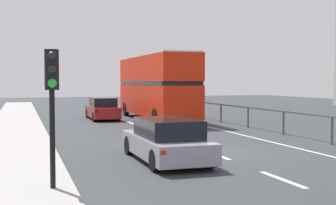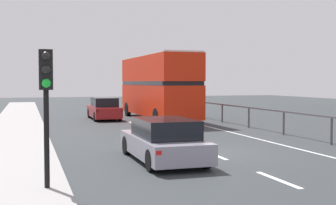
# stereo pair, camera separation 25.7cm
# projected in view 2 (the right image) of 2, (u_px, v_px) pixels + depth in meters

# --- Properties ---
(ground_plane) EXTENTS (75.42, 120.00, 0.10)m
(ground_plane) POSITION_uv_depth(u_px,v_px,m) (208.00, 154.00, 16.07)
(ground_plane) COLOR #2E3235
(near_sidewalk_kerb) EXTENTS (2.81, 80.00, 0.14)m
(near_sidewalk_kerb) POSITION_uv_depth(u_px,v_px,m) (11.00, 160.00, 14.05)
(near_sidewalk_kerb) COLOR gray
(near_sidewalk_kerb) RESTS_ON ground
(lane_paint_markings) EXTENTS (3.71, 46.00, 0.01)m
(lane_paint_markings) POSITION_uv_depth(u_px,v_px,m) (184.00, 127.00, 24.77)
(lane_paint_markings) COLOR silver
(lane_paint_markings) RESTS_ON ground
(bridge_side_railing) EXTENTS (0.10, 42.00, 1.15)m
(bridge_side_railing) POSITION_uv_depth(u_px,v_px,m) (235.00, 109.00, 26.24)
(bridge_side_railing) COLOR #4D4951
(bridge_side_railing) RESTS_ON ground
(double_decker_bus_red) EXTENTS (2.64, 10.50, 4.28)m
(double_decker_bus_red) POSITION_uv_depth(u_px,v_px,m) (157.00, 85.00, 29.67)
(double_decker_bus_red) COLOR red
(double_decker_bus_red) RESTS_ON ground
(hatchback_car_near) EXTENTS (1.88, 4.56, 1.37)m
(hatchback_car_near) POSITION_uv_depth(u_px,v_px,m) (164.00, 141.00, 14.26)
(hatchback_car_near) COLOR gray
(hatchback_car_near) RESTS_ON ground
(traffic_signal_pole) EXTENTS (0.30, 0.42, 3.11)m
(traffic_signal_pole) POSITION_uv_depth(u_px,v_px,m) (46.00, 85.00, 10.00)
(traffic_signal_pole) COLOR black
(traffic_signal_pole) RESTS_ON near_sidewalk_kerb
(sedan_car_ahead) EXTENTS (1.78, 4.52, 1.47)m
(sedan_car_ahead) POSITION_uv_depth(u_px,v_px,m) (104.00, 109.00, 30.04)
(sedan_car_ahead) COLOR maroon
(sedan_car_ahead) RESTS_ON ground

